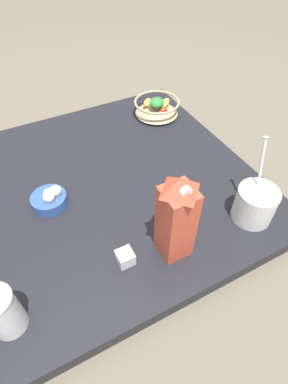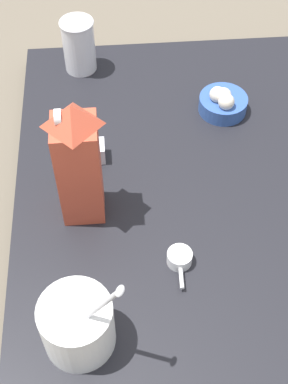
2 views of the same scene
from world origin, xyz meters
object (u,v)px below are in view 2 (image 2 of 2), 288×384
yogurt_tub (77,324)px  garlic_bowl (223,102)px  drinking_cup (79,44)px  milk_carton (78,163)px  spice_jar (95,152)px

yogurt_tub → garlic_bowl: bearing=148.1°
yogurt_tub → drinking_cup: size_ratio=1.81×
milk_carton → yogurt_tub: (0.28, -0.01, -0.08)m
spice_jar → garlic_bowl: garlic_bowl is taller
milk_carton → yogurt_tub: 0.29m
yogurt_tub → drinking_cup: (-0.73, 0.01, 0.01)m
spice_jar → garlic_bowl: (-0.13, 0.30, 0.01)m
yogurt_tub → garlic_bowl: (-0.55, 0.34, -0.04)m
drinking_cup → garlic_bowl: drinking_cup is taller
milk_carton → drinking_cup: 0.46m
spice_jar → drinking_cup: bearing=-174.9°
yogurt_tub → garlic_bowl: yogurt_tub is taller
drinking_cup → spice_jar: 0.32m
drinking_cup → milk_carton: bearing=0.5°
yogurt_tub → spice_jar: bearing=175.3°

